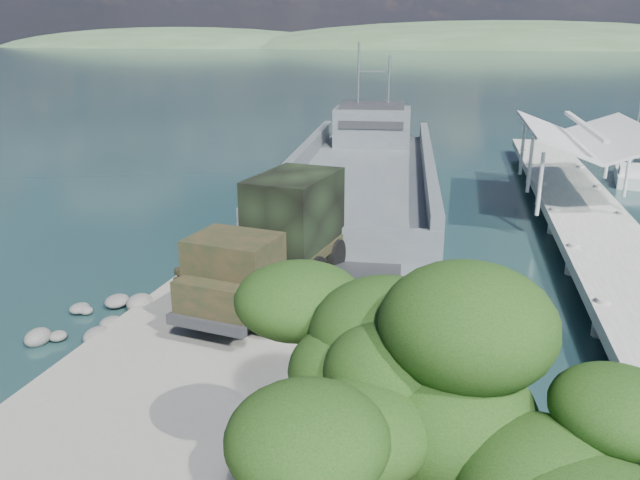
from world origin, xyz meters
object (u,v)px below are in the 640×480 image
Objects in this scene: pier at (579,193)px; soldier at (181,303)px; landing_craft at (362,183)px; sailboat_near at (630,176)px; overhang_tree at (428,377)px; military_truck at (277,239)px.

soldier is at bearing -130.52° from pier.
landing_craft is 19.67m from sailboat_near.
soldier is 0.23× the size of sailboat_near.
soldier is 12.96m from overhang_tree.
soldier is (-2.92, -21.04, 0.52)m from landing_craft.
military_truck is (-13.12, -14.50, 1.01)m from pier.
sailboat_near is at bearing 72.22° from overhang_tree.
soldier is 35.92m from sailboat_near.
soldier is (-15.42, -18.05, -0.25)m from pier.
pier is at bearing 10.75° from soldier.
military_truck is at bearing 18.32° from soldier.
sailboat_near is 1.12× the size of overhang_tree.
military_truck is 1.25× the size of sailboat_near.
overhang_tree is at bearing -104.42° from pier.
pier is at bearing 75.58° from overhang_tree.
soldier is at bearing -102.38° from landing_craft.
military_truck is 1.41× the size of overhang_tree.
military_truck is 4.41m from soldier.
soldier is at bearing -115.37° from sailboat_near.
pier is 12.88m from landing_craft.
landing_craft is at bearing -145.23° from sailboat_near.
overhang_tree is (5.50, -30.25, 4.07)m from landing_craft.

